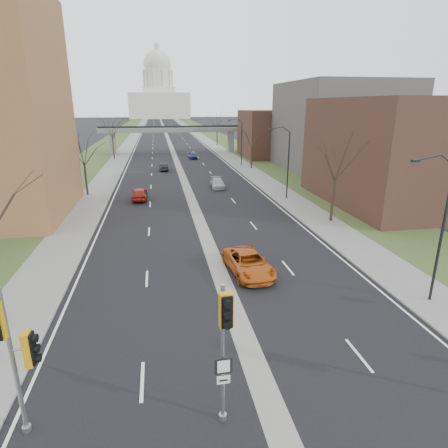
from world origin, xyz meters
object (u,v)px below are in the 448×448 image
object	(u,v)px
signal_pole_left	(13,345)
car_right_near	(249,263)
signal_pole_median	(225,334)
car_right_far	(193,156)
car_left_near	(140,194)
car_left_far	(164,167)
car_right_mid	(217,183)

from	to	relation	value
signal_pole_left	car_right_near	world-z (taller)	signal_pole_left
signal_pole_median	car_right_far	distance (m)	71.15
car_left_near	car_right_near	size ratio (longest dim) A/B	0.81
signal_pole_left	car_left_far	size ratio (longest dim) A/B	1.50
signal_pole_left	car_right_near	bearing A→B (deg)	49.76
signal_pole_median	car_right_near	xyz separation A→B (m)	(3.94, 12.58, -3.14)
car_left_far	car_right_mid	size ratio (longest dim) A/B	0.86
car_left_near	signal_pole_left	bearing A→B (deg)	86.31
car_right_near	car_left_near	bearing A→B (deg)	103.96
car_right_far	signal_pole_left	bearing A→B (deg)	-104.21
signal_pole_left	car_left_far	distance (m)	56.15
car_left_far	car_right_near	world-z (taller)	car_right_near
car_right_far	car_left_far	bearing A→B (deg)	-118.75
signal_pole_median	car_left_far	distance (m)	56.64
signal_pole_median	car_right_mid	xyz separation A→B (m)	(6.21, 40.65, -3.25)
signal_pole_median	car_right_far	world-z (taller)	signal_pole_median
car_right_near	car_right_far	distance (m)	58.30
car_right_mid	car_right_far	world-z (taller)	car_right_far
car_right_far	car_right_near	bearing A→B (deg)	-95.75
signal_pole_left	signal_pole_median	xyz separation A→B (m)	(6.89, -0.79, 0.12)
car_left_far	car_right_mid	distance (m)	17.43
signal_pole_left	car_right_mid	size ratio (longest dim) A/B	1.29
signal_pole_median	car_left_near	world-z (taller)	signal_pole_median
signal_pole_median	car_left_near	xyz separation A→B (m)	(-4.33, 35.50, -3.14)
car_right_near	car_left_far	bearing A→B (deg)	90.47
car_left_far	car_right_mid	xyz separation A→B (m)	(7.17, -15.89, 0.02)
car_left_near	car_right_mid	distance (m)	11.73
car_left_far	car_right_far	size ratio (longest dim) A/B	0.97
car_left_far	car_right_near	xyz separation A→B (m)	(4.89, -43.96, 0.13)
signal_pole_median	car_right_mid	distance (m)	41.25
signal_pole_median	car_left_far	world-z (taller)	signal_pole_median
car_left_far	car_right_near	bearing A→B (deg)	91.57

